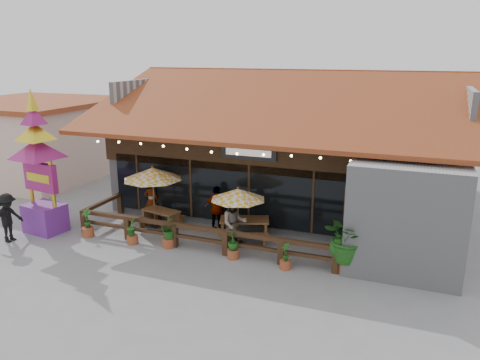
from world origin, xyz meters
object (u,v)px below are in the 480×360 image
at_px(picnic_table_left, 161,216).
at_px(pedestrian, 8,218).
at_px(tropical_plant, 347,238).
at_px(picnic_table_right, 244,226).
at_px(umbrella_right, 238,194).
at_px(umbrella_left, 153,174).
at_px(thai_sign_tower, 38,153).

height_order(picnic_table_left, pedestrian, pedestrian).
bearing_deg(tropical_plant, picnic_table_left, 169.76).
distance_m(picnic_table_right, tropical_plant, 4.17).
bearing_deg(tropical_plant, umbrella_right, 166.79).
relative_size(umbrella_left, tropical_plant, 1.36).
xyz_separation_m(umbrella_right, pedestrian, (-8.02, -2.87, -0.97)).
xyz_separation_m(umbrella_left, pedestrian, (-4.26, -3.25, -1.28)).
bearing_deg(pedestrian, picnic_table_right, -66.91).
bearing_deg(pedestrian, umbrella_left, -50.87).
bearing_deg(picnic_table_left, umbrella_left, -174.87).
bearing_deg(thai_sign_tower, pedestrian, -111.45).
height_order(umbrella_left, picnic_table_left, umbrella_left).
relative_size(umbrella_left, picnic_table_right, 1.27).
bearing_deg(umbrella_right, tropical_plant, -13.21).
xyz_separation_m(thai_sign_tower, tropical_plant, (11.58, 0.63, -1.99)).
height_order(umbrella_left, thai_sign_tower, thai_sign_tower).
bearing_deg(umbrella_left, picnic_table_right, -1.08).
bearing_deg(tropical_plant, thai_sign_tower, -176.87).
relative_size(tropical_plant, pedestrian, 1.11).
bearing_deg(umbrella_right, picnic_table_right, 66.20).
bearing_deg(thai_sign_tower, umbrella_left, 27.67).
xyz_separation_m(picnic_table_right, thai_sign_tower, (-7.65, -1.90, 2.58)).
xyz_separation_m(umbrella_right, thai_sign_tower, (-7.51, -1.59, 1.27)).
distance_m(umbrella_right, picnic_table_right, 1.35).
bearing_deg(pedestrian, picnic_table_left, -52.42).
bearing_deg(umbrella_right, umbrella_left, 174.20).
xyz_separation_m(umbrella_left, thai_sign_tower, (-3.76, -1.97, 0.95)).
height_order(picnic_table_left, picnic_table_right, picnic_table_right).
relative_size(thai_sign_tower, tropical_plant, 2.91).
bearing_deg(umbrella_left, thai_sign_tower, -152.33).
xyz_separation_m(tropical_plant, pedestrian, (-12.09, -1.92, -0.25)).
xyz_separation_m(umbrella_left, picnic_table_right, (3.89, -0.07, -1.63)).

